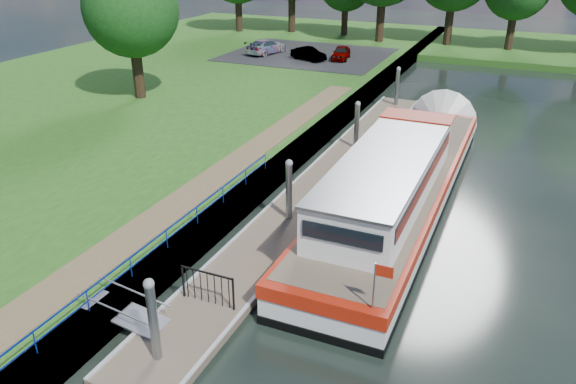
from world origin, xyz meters
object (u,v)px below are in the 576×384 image
at_px(pontoon, 327,182).
at_px(car_b, 309,54).
at_px(car_c, 267,46).
at_px(car_a, 341,53).
at_px(barge, 402,178).

bearing_deg(pontoon, car_b, 113.83).
xyz_separation_m(pontoon, car_c, (-14.54, 23.72, 1.30)).
bearing_deg(car_a, barge, -75.24).
height_order(pontoon, car_b, car_b).
distance_m(car_a, car_b, 2.89).
bearing_deg(pontoon, barge, -4.01).
distance_m(pontoon, barge, 3.72).
xyz_separation_m(barge, car_a, (-11.09, 24.31, 0.32)).
bearing_deg(car_c, car_b, 179.15).
distance_m(car_b, car_c, 4.73).
bearing_deg(car_b, pontoon, -134.88).
height_order(pontoon, car_c, car_c).
bearing_deg(pontoon, car_a, 107.30).
distance_m(pontoon, car_c, 27.85).
distance_m(pontoon, car_a, 25.23).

